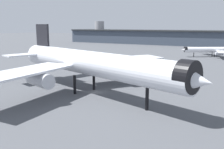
% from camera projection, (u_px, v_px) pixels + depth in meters
% --- Properties ---
extents(ground, '(900.00, 900.00, 0.00)m').
position_uv_depth(ground, '(96.00, 92.00, 73.55)').
color(ground, '#4C4F54').
extents(airliner_near_gate, '(67.35, 60.09, 19.29)m').
position_uv_depth(airliner_near_gate, '(90.00, 64.00, 70.79)').
color(airliner_near_gate, silver).
rests_on(airliner_near_gate, ground).
extents(airliner_far_taxiway, '(33.89, 30.51, 9.56)m').
position_uv_depth(airliner_far_taxiway, '(211.00, 50.00, 155.31)').
color(airliner_far_taxiway, white).
rests_on(airliner_far_taxiway, ground).
extents(terminal_building, '(208.29, 46.33, 23.15)m').
position_uv_depth(terminal_building, '(162.00, 37.00, 255.20)').
color(terminal_building, '#3D4756').
rests_on(terminal_building, ground).
extents(service_truck_front, '(2.90, 5.65, 3.00)m').
position_uv_depth(service_truck_front, '(152.00, 68.00, 106.48)').
color(service_truck_front, black).
rests_on(service_truck_front, ground).
extents(baggage_tug_wing, '(2.27, 3.39, 1.85)m').
position_uv_depth(baggage_tug_wing, '(173.00, 72.00, 99.10)').
color(baggage_tug_wing, black).
rests_on(baggage_tug_wing, ground).
extents(baggage_cart_trailing, '(2.66, 2.31, 1.82)m').
position_uv_depth(baggage_cart_trailing, '(80.00, 68.00, 109.94)').
color(baggage_cart_trailing, black).
rests_on(baggage_cart_trailing, ground).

